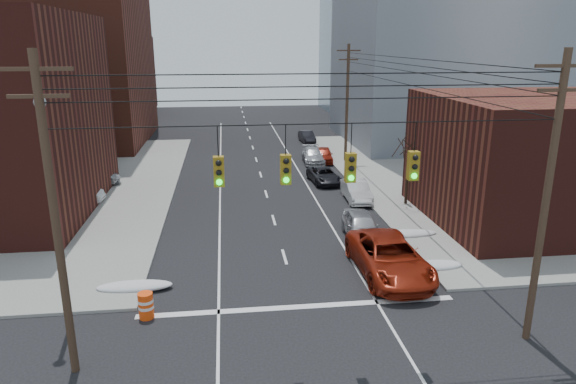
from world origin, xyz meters
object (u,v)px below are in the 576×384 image
object	(u,v)px
parked_car_c	(324,175)
parked_car_f	(307,137)
lot_car_c	(27,186)
construction_barrel	(146,305)
red_pickup	(389,257)
lot_car_b	(88,177)
parked_car_d	(313,156)
parked_car_a	(361,226)
parked_car_b	(356,191)
lot_car_a	(73,194)
lot_car_d	(64,172)
parked_car_e	(324,155)

from	to	relation	value
parked_car_c	parked_car_f	world-z (taller)	parked_car_f
lot_car_c	construction_barrel	xyz separation A→B (m)	(11.28, -19.05, -0.28)
red_pickup	lot_car_b	world-z (taller)	red_pickup
parked_car_c	parked_car_d	xyz separation A→B (m)	(0.35, 7.37, 0.07)
parked_car_a	lot_car_b	distance (m)	23.03
parked_car_b	lot_car_c	xyz separation A→B (m)	(-24.18, 3.92, 0.14)
lot_car_a	red_pickup	bearing A→B (deg)	-122.80
parked_car_f	lot_car_c	world-z (taller)	lot_car_c
red_pickup	parked_car_f	world-z (taller)	red_pickup
red_pickup	lot_car_c	size ratio (longest dim) A/B	1.35
red_pickup	parked_car_a	world-z (taller)	red_pickup
lot_car_a	construction_barrel	bearing A→B (deg)	-152.68
lot_car_a	lot_car_d	size ratio (longest dim) A/B	1.08
parked_car_c	lot_car_a	xyz separation A→B (m)	(-18.80, -3.74, 0.22)
parked_car_c	parked_car_f	size ratio (longest dim) A/B	1.14
parked_car_d	parked_car_f	bearing A→B (deg)	86.93
parked_car_e	parked_car_f	bearing A→B (deg)	97.62
red_pickup	construction_barrel	world-z (taller)	red_pickup
lot_car_d	construction_barrel	bearing A→B (deg)	-137.35
lot_car_a	lot_car_d	distance (m)	7.25
parked_car_b	lot_car_c	size ratio (longest dim) A/B	0.90
parked_car_e	construction_barrel	xyz separation A→B (m)	(-12.90, -27.77, -0.12)
parked_car_c	parked_car_e	xyz separation A→B (m)	(1.41, 7.51, 0.08)
parked_car_b	construction_barrel	distance (m)	19.88
parked_car_a	parked_car_c	xyz separation A→B (m)	(0.19, 12.55, -0.17)
red_pickup	lot_car_c	bearing A→B (deg)	143.17
parked_car_b	construction_barrel	world-z (taller)	parked_car_b
lot_car_d	construction_barrel	world-z (taller)	lot_car_d
parked_car_a	parked_car_d	world-z (taller)	parked_car_a
parked_car_d	lot_car_c	size ratio (longest dim) A/B	0.96
parked_car_a	lot_car_a	size ratio (longest dim) A/B	1.12
red_pickup	parked_car_b	world-z (taller)	red_pickup
parked_car_e	lot_car_c	distance (m)	25.70
parked_car_d	lot_car_a	world-z (taller)	lot_car_a
red_pickup	parked_car_c	xyz separation A→B (m)	(0.08, 17.46, -0.30)
parked_car_e	lot_car_d	world-z (taller)	lot_car_d
parked_car_d	parked_car_b	bearing A→B (deg)	-82.40
lot_car_a	parked_car_d	bearing A→B (deg)	-56.43
parked_car_e	red_pickup	bearing A→B (deg)	-85.81
lot_car_c	parked_car_b	bearing A→B (deg)	-88.33
red_pickup	parked_car_d	world-z (taller)	red_pickup
parked_car_e	lot_car_c	xyz separation A→B (m)	(-24.18, -8.72, 0.16)
parked_car_a	lot_car_a	xyz separation A→B (m)	(-18.61, 8.81, 0.04)
red_pickup	parked_car_c	world-z (taller)	red_pickup
lot_car_a	lot_car_b	xyz separation A→B (m)	(-0.09, 4.64, 0.01)
lot_car_b	red_pickup	bearing A→B (deg)	-148.00
parked_car_b	construction_barrel	size ratio (longest dim) A/B	3.92
parked_car_e	lot_car_d	bearing A→B (deg)	-161.30
parked_car_f	lot_car_c	xyz separation A→B (m)	(-24.18, -18.98, 0.22)
red_pickup	lot_car_c	world-z (taller)	red_pickup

